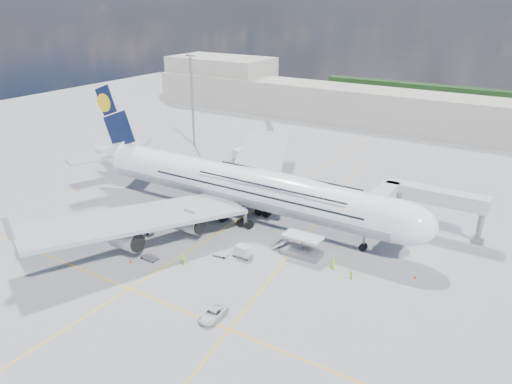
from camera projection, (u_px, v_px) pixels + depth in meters
The scene contains 31 objects.
ground at pixel (211, 237), 89.83m from camera, with size 300.00×300.00×0.00m, color gray.
taxi_line_main at pixel (211, 237), 89.82m from camera, with size 0.25×220.00×0.01m, color #EBAB0C.
taxi_line_cross at pixel (129, 289), 74.10m from camera, with size 120.00×0.25×0.01m, color #EBAB0C.
taxi_line_diag at pixel (305, 235), 90.73m from camera, with size 0.25×100.00×0.01m, color #EBAB0C.
airliner at pixel (242, 185), 95.03m from camera, with size 77.26×79.15×23.71m.
jet_bridge at pixel (414, 199), 88.96m from camera, with size 18.80×12.10×8.50m.
cargo_loader at pixel (301, 248), 83.29m from camera, with size 8.53×3.20×3.67m.
light_mast at pixel (192, 100), 140.22m from camera, with size 3.00×0.70×25.50m.
terminal at pixel (387, 109), 162.30m from camera, with size 180.00×16.00×12.00m, color #B2AD9E.
hangar at pixel (221, 80), 199.91m from camera, with size 40.00×22.00×18.00m, color #B2AD9E.
dolly_row_a at pixel (115, 211), 99.82m from camera, with size 3.28×2.35×0.43m.
dolly_row_b at pixel (142, 227), 93.27m from camera, with size 3.12×1.91×0.43m.
dolly_row_c at pixel (150, 258), 82.17m from camera, with size 3.15×1.88×0.44m.
dolly_back at pixel (161, 211), 100.15m from camera, with size 3.51×2.70×0.46m.
dolly_nose_far at pixel (243, 251), 82.69m from camera, with size 3.32×1.88×2.06m.
dolly_nose_near at pixel (221, 254), 83.35m from camera, with size 2.82×1.83×0.38m.
baggage_tug at pixel (146, 229), 91.33m from camera, with size 2.85×1.45×1.74m.
catering_truck_inner at pixel (259, 173), 116.16m from camera, with size 7.24×2.96×4.29m.
catering_truck_outer at pixel (245, 160), 125.89m from camera, with size 7.77×4.90×4.31m.
service_van at pixel (213, 314), 67.08m from camera, with size 2.25×4.89×1.36m, color silver.
crew_nose at pixel (395, 238), 87.85m from camera, with size 0.59×0.39×1.62m, color #AEE818.
crew_loader at pixel (351, 275), 76.24m from camera, with size 0.73×0.57×1.50m, color #ADFF1A.
crew_wing at pixel (186, 222), 94.18m from camera, with size 0.92×0.38×1.56m, color #B5DA17.
crew_van at pixel (333, 263), 79.28m from camera, with size 0.93×0.60×1.90m, color #92DA17.
crew_tug at pixel (183, 262), 80.01m from camera, with size 1.06×0.61×1.64m, color #ACF119.
cone_nose at pixel (415, 277), 76.73m from camera, with size 0.43×0.43×0.54m.
cone_wing_left_inner at pixel (260, 195), 107.94m from camera, with size 0.44×0.44×0.56m.
cone_wing_left_outer at pixel (241, 174), 120.74m from camera, with size 0.48×0.48×0.61m.
cone_wing_right_inner at pixel (151, 254), 83.52m from camera, with size 0.47×0.47×0.59m.
cone_wing_right_outer at pixel (130, 261), 81.26m from camera, with size 0.42×0.42×0.54m.
cone_tail at pixel (78, 190), 111.03m from camera, with size 0.47×0.47×0.60m.
Camera 1 is at (49.94, -63.70, 40.64)m, focal length 35.00 mm.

